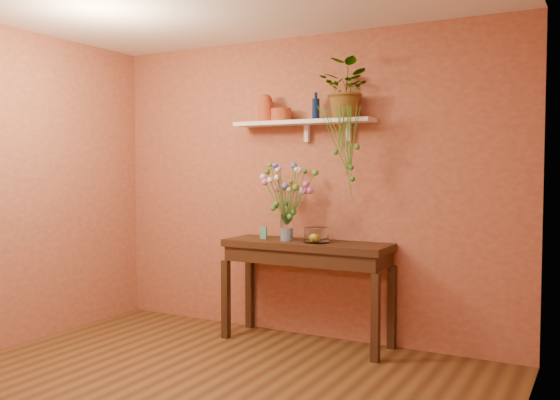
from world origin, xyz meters
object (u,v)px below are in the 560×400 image
Objects in this scene: sideboard at (307,256)px; glass_vase at (287,230)px; bouquet at (286,187)px; glass_bowl at (317,236)px; terracotta_jug at (266,109)px; spider_plant at (348,89)px; blue_bottle at (316,109)px.

glass_vase is (-0.18, -0.04, 0.23)m from sideboard.
sideboard is at bearing 11.38° from bouquet.
glass_vase is at bearing -168.46° from sideboard.
glass_bowl reaches higher than sideboard.
sideboard is at bearing -12.65° from terracotta_jug.
glass_bowl is at bearing -148.79° from spider_plant.
bouquet is at bearing 179.83° from glass_bowl.
terracotta_jug is 1.12m from glass_vase.
spider_plant reaches higher than glass_vase.
sideboard is 5.93× the size of terracotta_jug.
glass_vase is (0.29, -0.14, -1.07)m from terracotta_jug.
blue_bottle reaches higher than sideboard.
terracotta_jug is at bearing 154.04° from glass_vase.
blue_bottle is at bearing 117.82° from glass_bowl.
sideboard is 3.03× the size of spider_plant.
blue_bottle is 0.37× the size of bouquet.
terracotta_jug is 0.48m from blue_bottle.
terracotta_jug reaches higher than glass_vase.
spider_plant is 1.26m from glass_bowl.
spider_plant is at bearing -9.62° from blue_bottle.
blue_bottle is at bearing 84.64° from sideboard.
blue_bottle is 0.35m from spider_plant.
sideboard is 0.29m from glass_vase.
bouquet is (-0.19, -0.19, -0.68)m from blue_bottle.
bouquet reaches higher than glass_bowl.
spider_plant is at bearing 16.14° from sideboard.
blue_bottle reaches higher than bouquet.
terracotta_jug is 0.51× the size of spider_plant.
spider_plant is 2.12× the size of glass_vase.
blue_bottle reaches higher than glass_bowl.
glass_bowl is at bearing -0.17° from bouquet.
glass_bowl is at bearing -18.11° from sideboard.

